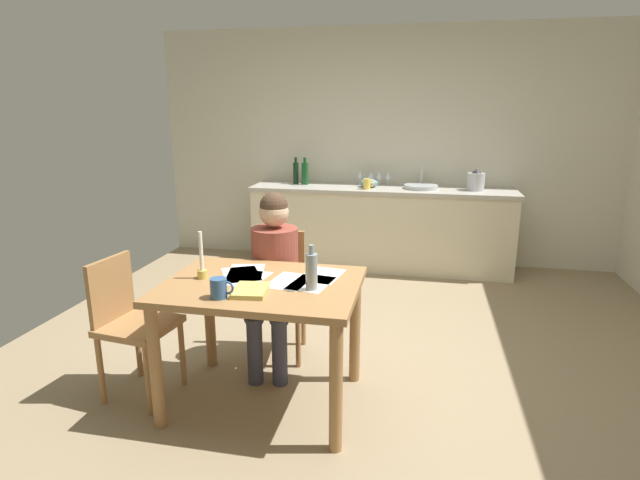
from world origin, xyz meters
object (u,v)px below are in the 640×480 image
object	(u,v)px
bottle_vinegar	(305,173)
person_seated	(274,269)
chair_at_table	(278,287)
coffee_mug	(219,288)
mixing_bowl	(369,183)
teacup_on_counter	(367,184)
wine_glass_by_kettle	(379,176)
stovetop_kettle	(476,181)
wine_glass_back_left	(371,175)
sink_unit	(421,186)
wine_glass_near_sink	(388,176)
wine_glass_back_right	(360,175)
candlestick	(202,265)
bottle_oil	(296,172)
dining_table	(262,303)
chair_side_empty	(131,320)
book_magazine	(251,290)
wine_bottle_on_table	(312,271)

from	to	relation	value
bottle_vinegar	person_seated	bearing A→B (deg)	-81.88
chair_at_table	coffee_mug	size ratio (longest dim) A/B	6.79
mixing_bowl	teacup_on_counter	world-z (taller)	teacup_on_counter
bottle_vinegar	wine_glass_by_kettle	size ratio (longest dim) A/B	1.96
stovetop_kettle	teacup_on_counter	xyz separation A→B (m)	(-1.12, -0.15, -0.04)
wine_glass_back_left	sink_unit	bearing A→B (deg)	-14.68
coffee_mug	wine_glass_back_left	xyz separation A→B (m)	(0.45, 3.28, 0.19)
chair_at_table	wine_glass_by_kettle	bearing A→B (deg)	77.99
stovetop_kettle	sink_unit	bearing A→B (deg)	179.58
wine_glass_near_sink	wine_glass_back_right	size ratio (longest dim) A/B	1.00
candlestick	bottle_oil	bearing A→B (deg)	93.41
chair_at_table	sink_unit	xyz separation A→B (m)	(0.96, 2.20, 0.43)
dining_table	chair_side_empty	size ratio (longest dim) A/B	1.29
sink_unit	bottle_oil	world-z (taller)	bottle_oil
wine_glass_back_right	chair_at_table	bearing A→B (deg)	-96.99
bottle_oil	mixing_bowl	world-z (taller)	bottle_oil
wine_glass_by_kettle	wine_glass_near_sink	bearing A→B (deg)	0.00
sink_unit	bottle_vinegar	distance (m)	1.29
candlestick	mixing_bowl	xyz separation A→B (m)	(0.67, 2.85, 0.10)
bottle_oil	wine_glass_back_right	size ratio (longest dim) A/B	1.94
wine_glass_by_kettle	wine_glass_back_left	distance (m)	0.09
book_magazine	wine_bottle_on_table	distance (m)	0.35
bottle_vinegar	wine_glass_back_right	xyz separation A→B (m)	(0.61, 0.10, -0.02)
wine_bottle_on_table	wine_glass_by_kettle	world-z (taller)	wine_glass_by_kettle
book_magazine	teacup_on_counter	bearing A→B (deg)	77.19
bottle_oil	wine_bottle_on_table	bearing A→B (deg)	-74.19
wine_glass_back_left	mixing_bowl	bearing A→B (deg)	-91.46
candlestick	wine_glass_back_right	size ratio (longest dim) A/B	1.83
wine_glass_by_kettle	wine_glass_back_left	world-z (taller)	same
bottle_vinegar	wine_glass_back_right	bearing A→B (deg)	9.38
wine_glass_back_left	teacup_on_counter	bearing A→B (deg)	-90.96
wine_bottle_on_table	bottle_oil	xyz separation A→B (m)	(-0.85, 2.99, 0.15)
chair_side_empty	wine_glass_back_right	bearing A→B (deg)	71.80
chair_at_table	person_seated	size ratio (longest dim) A/B	0.74
mixing_bowl	wine_glass_back_right	xyz separation A→B (m)	(-0.11, 0.15, 0.06)
dining_table	coffee_mug	world-z (taller)	coffee_mug
wine_bottle_on_table	dining_table	bearing A→B (deg)	169.58
candlestick	book_magazine	distance (m)	0.40
teacup_on_counter	wine_bottle_on_table	bearing A→B (deg)	-89.84
coffee_mug	wine_glass_back_left	bearing A→B (deg)	82.22
coffee_mug	dining_table	bearing A→B (deg)	62.51
bottle_oil	candlestick	bearing A→B (deg)	-86.59
book_magazine	stovetop_kettle	world-z (taller)	stovetop_kettle
coffee_mug	wine_glass_by_kettle	size ratio (longest dim) A/B	0.84
chair_side_empty	sink_unit	xyz separation A→B (m)	(1.68, 2.92, 0.44)
dining_table	book_magazine	bearing A→B (deg)	-92.48
dining_table	bottle_oil	distance (m)	3.01
stovetop_kettle	bottle_vinegar	bearing A→B (deg)	178.48
chair_at_table	book_magazine	size ratio (longest dim) A/B	3.78
chair_side_empty	wine_bottle_on_table	size ratio (longest dim) A/B	3.40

